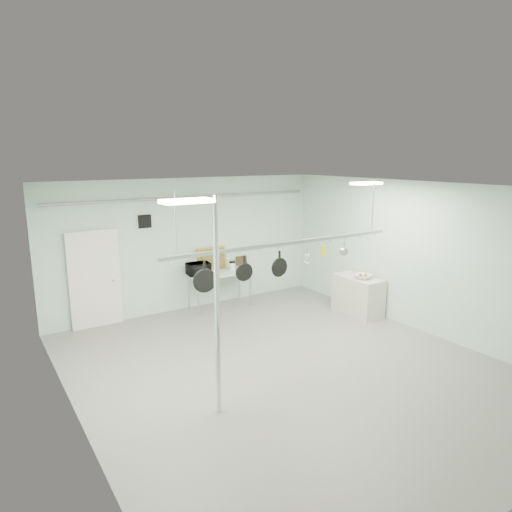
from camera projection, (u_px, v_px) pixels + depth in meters
floor at (287, 368)px, 8.16m from camera, size 8.00×8.00×0.00m
ceiling at (290, 188)px, 7.47m from camera, size 7.00×8.00×0.02m
back_wall at (190, 244)px, 11.09m from camera, size 7.00×0.02×3.20m
right_wall at (420, 257)px, 9.67m from camera, size 0.02×8.00×3.20m
door at (95, 280)px, 9.94m from camera, size 1.10×0.10×2.20m
wall_vent at (145, 221)px, 10.35m from camera, size 0.30×0.04×0.30m
conduit_pipe at (190, 197)px, 10.76m from camera, size 6.60×0.07×0.07m
chrome_pole at (217, 309)px, 6.42m from camera, size 0.08×0.08×3.20m
prep_table at (220, 275)px, 11.25m from camera, size 1.60×0.70×0.91m
side_cabinet at (358, 295)px, 10.88m from camera, size 0.60×1.20×0.90m
pot_rack at (288, 242)px, 8.03m from camera, size 4.80×0.06×1.00m
light_panel_left at (187, 201)px, 5.66m from camera, size 0.65×0.30×0.05m
light_panel_right at (366, 183)px, 9.25m from camera, size 0.65×0.30×0.05m
microwave at (198, 269)px, 10.93m from camera, size 0.57×0.41×0.30m
coffee_canister at (232, 266)px, 11.40m from camera, size 0.18×0.18×0.19m
painting_large at (212, 258)px, 11.40m from camera, size 0.78×0.14×0.58m
painting_small at (242, 261)px, 11.89m from camera, size 0.30×0.10×0.25m
fruit_bowl at (363, 277)px, 10.64m from camera, size 0.46×0.46×0.10m
skillet_left at (205, 277)px, 7.25m from camera, size 0.39×0.12×0.53m
skillet_mid at (244, 268)px, 7.63m from camera, size 0.32×0.10×0.44m
skillet_right at (279, 264)px, 8.02m from camera, size 0.34×0.08×0.46m
whisk at (307, 255)px, 8.34m from camera, size 0.19×0.19×0.31m
grater at (324, 251)px, 8.54m from camera, size 0.10×0.03×0.23m
saucepan at (344, 248)px, 8.82m from camera, size 0.16×0.10×0.26m
fruit_cluster at (363, 275)px, 10.63m from camera, size 0.24×0.24×0.09m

